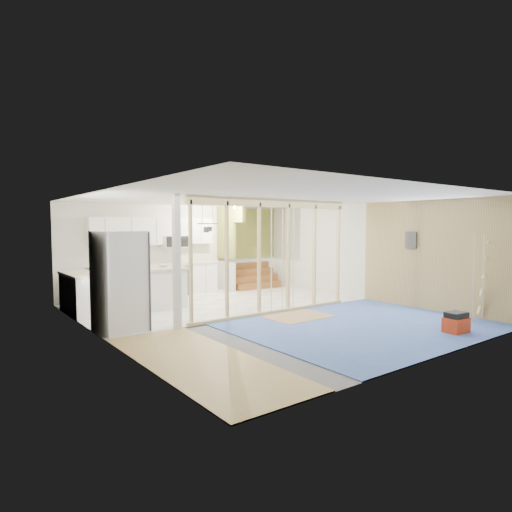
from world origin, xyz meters
TOP-DOWN VIEW (x-y plane):
  - room at (0.00, 0.00)m, footprint 7.01×8.01m
  - floor_overlays at (0.07, 0.06)m, footprint 7.00×8.00m
  - stud_frame at (-0.22, -0.00)m, footprint 4.66×0.14m
  - base_cabinets at (-1.61, 3.36)m, footprint 4.45×2.24m
  - upper_cabinets at (-0.84, 3.82)m, footprint 3.60×0.41m
  - green_partition at (2.04, 3.66)m, footprint 2.25×1.51m
  - pot_rack at (-0.31, 1.89)m, footprint 0.52×0.52m
  - sheathing_panel at (3.48, -2.00)m, footprint 0.02×4.00m
  - electrical_panel at (3.43, -1.40)m, footprint 0.04×0.30m
  - ceiling_light at (1.40, 3.00)m, footprint 0.32×0.32m
  - fridge at (-3.04, 0.45)m, footprint 0.91×0.88m
  - island at (-1.40, 2.21)m, footprint 1.06×1.06m
  - bowl at (-1.38, 2.19)m, footprint 0.28×0.28m
  - soap_bottle_a at (-2.39, 3.63)m, footprint 0.15×0.15m
  - soap_bottle_b at (-0.30, 3.79)m, footprint 0.10×0.10m
  - toolbox at (1.89, -3.40)m, footprint 0.45×0.36m
  - ladder at (3.15, -3.20)m, footprint 0.98×0.20m

SIDE VIEW (x-z plane):
  - floor_overlays at x=0.07m, z-range 0.00..0.02m
  - toolbox at x=1.89m, z-range -0.01..0.39m
  - base_cabinets at x=-1.61m, z-range 0.00..0.93m
  - island at x=-1.40m, z-range 0.00..0.99m
  - green_partition at x=2.04m, z-range -0.36..2.24m
  - ladder at x=3.15m, z-range 0.02..1.87m
  - fridge at x=-3.04m, z-range 0.00..1.90m
  - soap_bottle_b at x=-0.30m, z-range 0.93..1.11m
  - bowl at x=-1.38m, z-range 0.99..1.05m
  - soap_bottle_a at x=-2.39m, z-range 0.93..1.24m
  - sheathing_panel at x=3.48m, z-range 0.00..2.60m
  - room at x=0.00m, z-range 0.00..2.61m
  - stud_frame at x=-0.22m, z-range 0.28..2.88m
  - electrical_panel at x=3.43m, z-range 1.45..1.85m
  - upper_cabinets at x=-0.84m, z-range 1.39..2.25m
  - pot_rack at x=-0.31m, z-range 1.64..2.36m
  - ceiling_light at x=1.40m, z-range 2.50..2.58m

